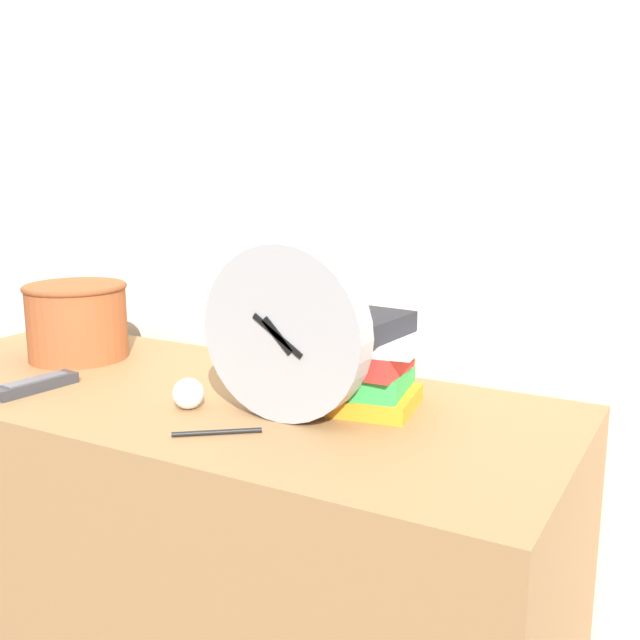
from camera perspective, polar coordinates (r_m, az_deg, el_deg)
name	(u,v)px	position (r m, az deg, el deg)	size (l,w,h in m)	color
wall_back	(293,158)	(1.65, -2.04, 12.20)	(6.00, 0.04, 2.40)	silver
desk	(203,579)	(1.58, -8.87, -18.93)	(1.38, 0.57, 0.77)	olive
desk_clock	(285,333)	(1.22, -2.69, -1.00)	(0.29, 0.05, 0.29)	#99999E
book_stack	(351,361)	(1.30, 2.39, -3.16)	(0.27, 0.20, 0.17)	orange
basket	(77,319)	(1.70, -18.04, 0.09)	(0.22, 0.22, 0.16)	#994C28
tv_remote	(35,385)	(1.50, -20.86, -4.63)	(0.06, 0.16, 0.02)	#333338
crumpled_paper_ball	(188,394)	(1.32, -10.01, -5.54)	(0.05, 0.05, 0.05)	white
pen	(217,432)	(1.20, -7.85, -8.47)	(0.12, 0.09, 0.01)	black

